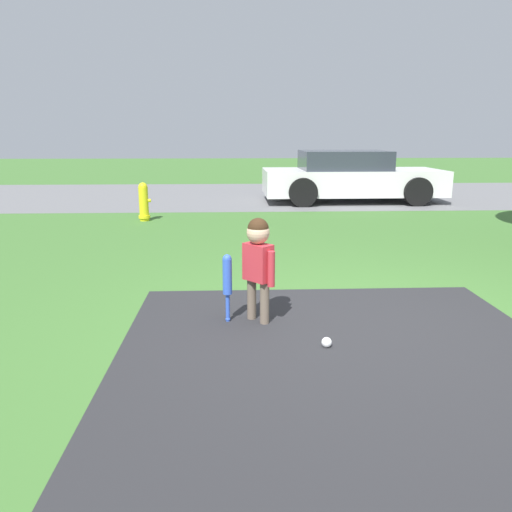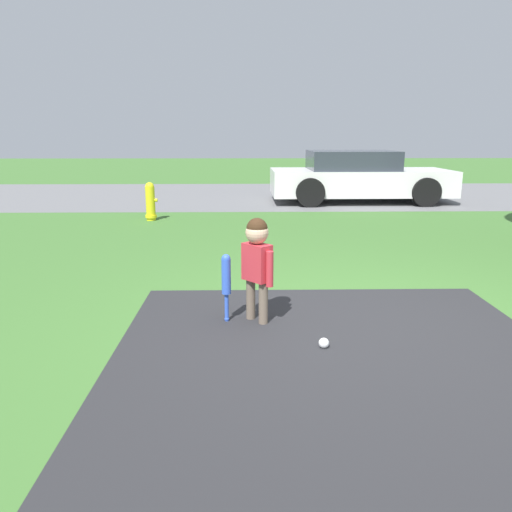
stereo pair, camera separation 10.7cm
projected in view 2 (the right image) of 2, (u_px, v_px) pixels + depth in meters
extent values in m
plane|color=#3D6B2D|center=(361.00, 326.00, 4.23)|extent=(60.00, 60.00, 0.00)
cube|color=slate|center=(282.00, 195.00, 13.30)|extent=(40.00, 6.00, 0.01)
cylinder|color=#6B5B4C|center=(251.00, 299.00, 4.34)|extent=(0.08, 0.08, 0.37)
cylinder|color=#6B5B4C|center=(263.00, 303.00, 4.23)|extent=(0.08, 0.08, 0.37)
cube|color=#BF2D38|center=(257.00, 262.00, 4.20)|extent=(0.27, 0.28, 0.32)
cylinder|color=#BF2D38|center=(245.00, 262.00, 4.32)|extent=(0.06, 0.06, 0.30)
cylinder|color=#BF2D38|center=(270.00, 269.00, 4.10)|extent=(0.06, 0.06, 0.30)
sphere|color=#D8AD8C|center=(257.00, 233.00, 4.14)|extent=(0.19, 0.19, 0.19)
sphere|color=#382314|center=(257.00, 229.00, 4.13)|extent=(0.18, 0.18, 0.18)
sphere|color=blue|center=(227.00, 319.00, 4.32)|extent=(0.04, 0.04, 0.04)
cylinder|color=blue|center=(227.00, 307.00, 4.29)|extent=(0.04, 0.04, 0.25)
cylinder|color=blue|center=(226.00, 276.00, 4.23)|extent=(0.08, 0.08, 0.31)
sphere|color=blue|center=(226.00, 259.00, 4.19)|extent=(0.07, 0.07, 0.07)
sphere|color=white|center=(324.00, 343.00, 3.77)|extent=(0.08, 0.08, 0.08)
cylinder|color=yellow|center=(150.00, 204.00, 9.31)|extent=(0.17, 0.17, 0.63)
sphere|color=yellow|center=(150.00, 187.00, 9.24)|extent=(0.16, 0.16, 0.16)
cylinder|color=yellow|center=(151.00, 216.00, 9.37)|extent=(0.22, 0.22, 0.05)
cylinder|color=yellow|center=(155.00, 200.00, 9.30)|extent=(0.08, 0.06, 0.06)
cube|color=silver|center=(360.00, 182.00, 11.85)|extent=(4.19, 1.77, 0.58)
cube|color=#2D333D|center=(352.00, 160.00, 11.72)|extent=(2.01, 1.55, 0.44)
cylinder|color=black|center=(402.00, 184.00, 12.77)|extent=(0.65, 0.19, 0.64)
cylinder|color=black|center=(426.00, 192.00, 11.07)|extent=(0.65, 0.19, 0.64)
cylinder|color=black|center=(301.00, 185.00, 12.70)|extent=(0.65, 0.19, 0.64)
cylinder|color=black|center=(310.00, 193.00, 11.00)|extent=(0.65, 0.19, 0.64)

